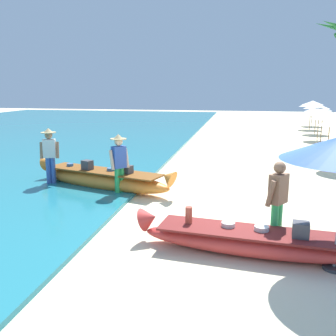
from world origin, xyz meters
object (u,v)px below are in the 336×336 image
Objects in this scene: boat_orange_midground at (103,179)px; person_vendor_assistant at (50,153)px; boat_red_foreground at (252,241)px; person_tourist_customer at (278,199)px; person_vendor_hatted at (119,161)px.

person_vendor_assistant is (-1.66, 0.03, 0.70)m from boat_orange_midground.
boat_orange_midground reaches higher than boat_red_foreground.
boat_red_foreground is 2.66× the size of person_tourist_customer.
boat_orange_midground is 5.59m from person_tourist_customer.
person_vendor_hatted reaches higher than boat_orange_midground.
person_tourist_customer is at bearing 45.53° from boat_red_foreground.
person_vendor_assistant is (-2.32, 0.53, 0.04)m from person_vendor_hatted.
person_vendor_assistant is at bearing 153.12° from person_tourist_customer.
person_tourist_customer is (4.59, -3.14, 0.60)m from boat_orange_midground.
boat_orange_midground is at bearing 139.24° from boat_red_foreground.
person_tourist_customer is 0.93× the size of person_vendor_assistant.
boat_orange_midground is 1.06m from person_vendor_hatted.
boat_red_foreground is 5.48m from boat_orange_midground.
boat_orange_midground is (-4.15, 3.58, 0.06)m from boat_red_foreground.
person_tourist_customer is (3.93, -2.64, -0.06)m from person_vendor_hatted.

